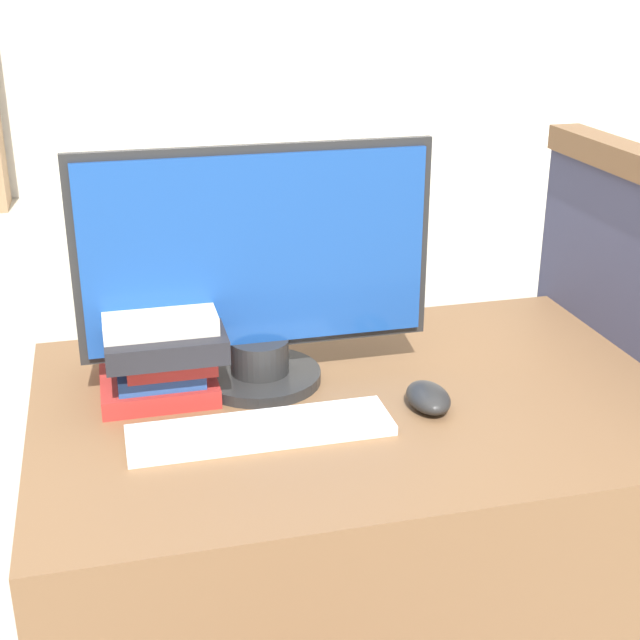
{
  "coord_description": "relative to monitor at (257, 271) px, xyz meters",
  "views": [
    {
      "loc": [
        -0.4,
        -0.95,
        1.43
      ],
      "look_at": [
        -0.08,
        0.33,
        0.9
      ],
      "focal_mm": 50.0,
      "sensor_mm": 36.0,
      "label": 1
    }
  ],
  "objects": [
    {
      "name": "desk",
      "position": [
        0.15,
        -0.1,
        -0.57
      ],
      "size": [
        1.1,
        0.74,
        0.74
      ],
      "color": "brown",
      "rests_on": "ground_plane"
    },
    {
      "name": "carrel_divider",
      "position": [
        0.73,
        -0.08,
        -0.38
      ],
      "size": [
        0.07,
        0.79,
        1.11
      ],
      "color": "#474C70",
      "rests_on": "ground_plane"
    },
    {
      "name": "monitor",
      "position": [
        0.0,
        0.0,
        0.0
      ],
      "size": [
        0.61,
        0.22,
        0.42
      ],
      "color": "#282828",
      "rests_on": "desk"
    },
    {
      "name": "keyboard",
      "position": [
        -0.03,
        -0.19,
        -0.2
      ],
      "size": [
        0.42,
        0.11,
        0.02
      ],
      "color": "white",
      "rests_on": "desk"
    },
    {
      "name": "mouse",
      "position": [
        0.25,
        -0.17,
        -0.19
      ],
      "size": [
        0.07,
        0.11,
        0.04
      ],
      "color": "#262626",
      "rests_on": "desk"
    },
    {
      "name": "book_stack",
      "position": [
        -0.17,
        0.02,
        -0.12
      ],
      "size": [
        0.21,
        0.26,
        0.16
      ],
      "color": "#B72D28",
      "rests_on": "desk"
    }
  ]
}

